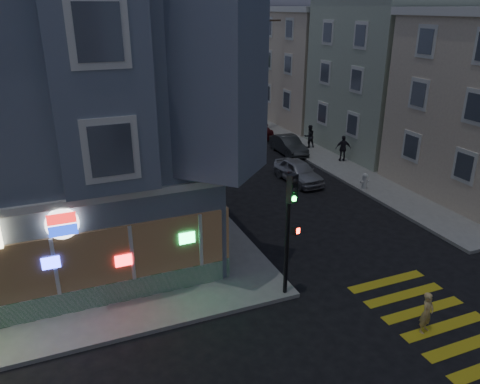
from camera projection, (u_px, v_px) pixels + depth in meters
ground at (243, 356)px, 13.76m from camera, size 120.00×120.00×0.00m
sidewalk_ne at (382, 121)px, 41.60m from camera, size 24.00×42.00×0.15m
corner_building at (3, 106)px, 18.93m from camera, size 14.60×14.60×11.40m
row_house_b at (414, 71)px, 32.38m from camera, size 12.00×8.60×10.50m
row_house_c at (340, 67)px, 40.39m from camera, size 12.00×8.60×9.00m
row_house_d at (291, 50)px, 47.84m from camera, size 12.00×8.60×10.50m
utility_pole at (267, 71)px, 36.83m from camera, size 2.20×0.30×9.00m
street_tree_near at (240, 73)px, 42.38m from camera, size 3.00×3.00×5.30m
street_tree_far at (211, 63)px, 49.25m from camera, size 3.00×3.00×5.30m
running_child at (427, 313)px, 14.55m from camera, size 0.60×0.49×1.41m
pedestrian_a at (309, 136)px, 33.24m from camera, size 0.82×0.66×1.61m
pedestrian_b at (343, 148)px, 30.28m from camera, size 1.07×0.74×1.69m
parked_car_a at (298, 171)px, 27.12m from camera, size 1.72×3.90×1.30m
parked_car_b at (288, 145)px, 32.34m from camera, size 1.39×3.80×1.24m
parked_car_c at (256, 127)px, 36.96m from camera, size 2.12×4.50×1.27m
parked_car_d at (215, 114)px, 41.28m from camera, size 2.61×5.07×1.37m
traffic_signal at (290, 215)px, 15.36m from camera, size 0.57×0.51×4.52m
fire_hydrant at (365, 180)px, 25.80m from camera, size 0.51×0.30×0.89m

